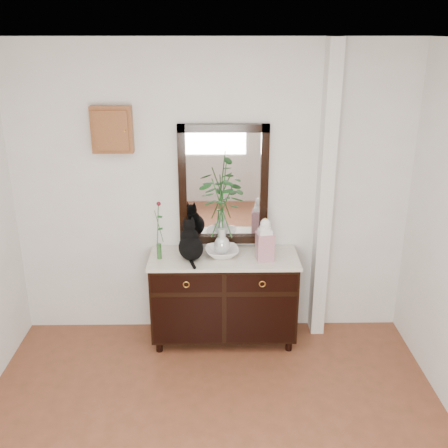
{
  "coord_description": "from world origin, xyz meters",
  "views": [
    {
      "loc": [
        0.04,
        -2.53,
        2.76
      ],
      "look_at": [
        0.1,
        1.63,
        1.2
      ],
      "focal_mm": 42.0,
      "sensor_mm": 36.0,
      "label": 1
    }
  ],
  "objects_px": {
    "lotus_bowl": "(222,252)",
    "ginger_jar": "(265,239)",
    "cat": "(191,240)",
    "sideboard": "(224,294)"
  },
  "relations": [
    {
      "from": "sideboard",
      "to": "cat",
      "type": "xyz_separation_m",
      "value": [
        -0.29,
        -0.03,
        0.55
      ]
    },
    {
      "from": "lotus_bowl",
      "to": "ginger_jar",
      "type": "distance_m",
      "value": 0.41
    },
    {
      "from": "cat",
      "to": "lotus_bowl",
      "type": "xyz_separation_m",
      "value": [
        0.27,
        0.05,
        -0.14
      ]
    },
    {
      "from": "sideboard",
      "to": "lotus_bowl",
      "type": "relative_size",
      "value": 4.42
    },
    {
      "from": "lotus_bowl",
      "to": "ginger_jar",
      "type": "xyz_separation_m",
      "value": [
        0.37,
        -0.08,
        0.16
      ]
    },
    {
      "from": "sideboard",
      "to": "ginger_jar",
      "type": "bearing_deg",
      "value": -8.95
    },
    {
      "from": "lotus_bowl",
      "to": "sideboard",
      "type": "bearing_deg",
      "value": -52.82
    },
    {
      "from": "lotus_bowl",
      "to": "cat",
      "type": "bearing_deg",
      "value": -169.17
    },
    {
      "from": "sideboard",
      "to": "lotus_bowl",
      "type": "bearing_deg",
      "value": 127.18
    },
    {
      "from": "lotus_bowl",
      "to": "ginger_jar",
      "type": "bearing_deg",
      "value": -11.72
    }
  ]
}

